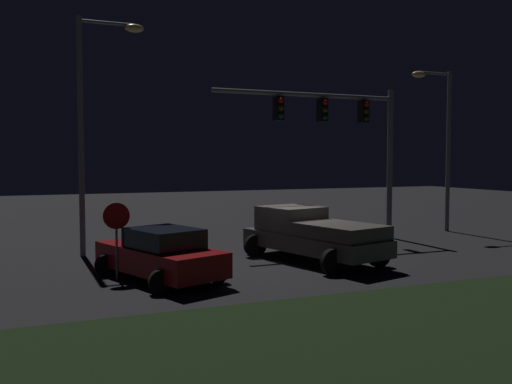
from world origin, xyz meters
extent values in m
plane|color=black|center=(0.00, 0.00, 0.00)|extent=(80.00, 80.00, 0.00)
cube|color=black|center=(0.00, -8.52, 0.05)|extent=(27.54, 6.03, 0.10)
cube|color=#514C47|center=(0.48, -0.98, 0.68)|extent=(3.29, 5.73, 0.55)
cube|color=#514C47|center=(0.18, 0.17, 1.38)|extent=(2.26, 2.30, 0.85)
cube|color=black|center=(0.18, 0.17, 1.50)|extent=(2.09, 1.91, 0.51)
cube|color=#514C47|center=(0.75, -2.03, 1.18)|extent=(2.62, 3.41, 0.45)
cylinder|color=black|center=(-1.01, 0.64, 0.40)|extent=(0.80, 0.22, 0.80)
cylinder|color=black|center=(0.99, 1.16, 0.40)|extent=(0.80, 0.22, 0.80)
cylinder|color=black|center=(-0.03, -3.12, 0.40)|extent=(0.80, 0.22, 0.80)
cylinder|color=black|center=(1.97, -2.60, 0.40)|extent=(0.80, 0.22, 0.80)
cube|color=maroon|center=(-4.96, -1.74, 0.61)|extent=(3.19, 4.75, 0.70)
cube|color=black|center=(-4.88, -1.98, 1.23)|extent=(2.18, 2.42, 0.55)
cylinder|color=black|center=(-6.34, -0.65, 0.32)|extent=(0.64, 0.22, 0.64)
cylinder|color=black|center=(-4.61, -0.02, 0.32)|extent=(0.64, 0.22, 0.64)
cylinder|color=black|center=(-5.32, -3.46, 0.32)|extent=(0.64, 0.22, 0.64)
cylinder|color=black|center=(-3.59, -2.84, 0.32)|extent=(0.64, 0.22, 0.64)
cylinder|color=slate|center=(6.32, 2.85, 3.25)|extent=(0.24, 0.24, 6.50)
cylinder|color=slate|center=(2.22, 2.85, 6.10)|extent=(8.20, 0.18, 0.18)
cube|color=black|center=(4.92, 2.85, 5.50)|extent=(0.32, 0.44, 0.95)
sphere|color=red|center=(4.92, 2.62, 5.80)|extent=(0.22, 0.22, 0.22)
sphere|color=#59380A|center=(4.92, 2.62, 5.50)|extent=(0.22, 0.22, 0.22)
sphere|color=#0C4719|center=(4.92, 2.62, 5.20)|extent=(0.22, 0.22, 0.22)
cube|color=black|center=(2.92, 2.85, 5.50)|extent=(0.32, 0.44, 0.95)
sphere|color=red|center=(2.92, 2.62, 5.80)|extent=(0.22, 0.22, 0.22)
sphere|color=#59380A|center=(2.92, 2.62, 5.50)|extent=(0.22, 0.22, 0.22)
sphere|color=#0C4719|center=(2.92, 2.62, 5.20)|extent=(0.22, 0.22, 0.22)
cube|color=black|center=(0.92, 2.85, 5.50)|extent=(0.32, 0.44, 0.95)
sphere|color=red|center=(0.92, 2.62, 5.80)|extent=(0.22, 0.22, 0.22)
sphere|color=#59380A|center=(0.92, 2.62, 5.50)|extent=(0.22, 0.22, 0.22)
sphere|color=#0C4719|center=(0.92, 2.62, 5.20)|extent=(0.22, 0.22, 0.22)
cylinder|color=slate|center=(-6.64, 3.15, 4.24)|extent=(0.20, 0.20, 8.47)
cylinder|color=slate|center=(-5.68, 3.15, 8.32)|extent=(1.93, 0.12, 0.12)
ellipsoid|color=#F9CC72|center=(-4.71, 3.15, 8.22)|extent=(0.70, 0.44, 0.30)
cylinder|color=slate|center=(10.28, 3.67, 3.83)|extent=(0.20, 0.20, 7.65)
cylinder|color=slate|center=(9.36, 3.67, 7.50)|extent=(1.83, 0.12, 0.12)
ellipsoid|color=#F9CC72|center=(8.45, 3.67, 7.40)|extent=(0.70, 0.44, 0.30)
cylinder|color=slate|center=(-6.10, -1.27, 1.10)|extent=(0.07, 0.07, 2.20)
cylinder|color=#B20C0F|center=(-6.10, -1.30, 1.85)|extent=(0.76, 0.03, 0.76)
camera|label=1|loc=(-8.43, -17.39, 3.47)|focal=38.87mm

